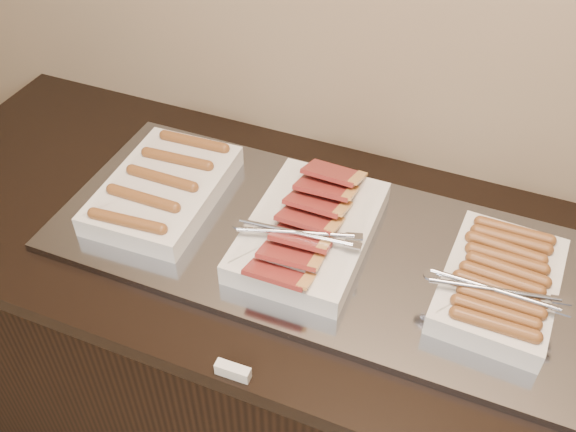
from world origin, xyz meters
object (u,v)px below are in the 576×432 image
at_px(warming_tray, 327,247).
at_px(dish_center, 309,229).
at_px(dish_left, 164,188).
at_px(counter, 313,366).
at_px(dish_right, 500,283).

bearing_deg(warming_tray, dish_center, -174.88).
bearing_deg(dish_center, dish_left, 178.77).
xyz_separation_m(dish_left, dish_center, (0.36, -0.00, 0.00)).
relative_size(counter, warming_tray, 1.72).
bearing_deg(counter, dish_center, -170.46).
relative_size(dish_left, dish_center, 0.93).
bearing_deg(dish_left, dish_right, -2.55).
distance_m(dish_left, dish_center, 0.36).
bearing_deg(dish_right, counter, -177.86).
xyz_separation_m(warming_tray, dish_center, (-0.04, -0.00, 0.04)).
bearing_deg(counter, warming_tray, 0.00).
distance_m(warming_tray, dish_right, 0.36).
bearing_deg(dish_left, counter, -2.20).
distance_m(warming_tray, dish_center, 0.06).
relative_size(counter, dish_left, 5.56).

